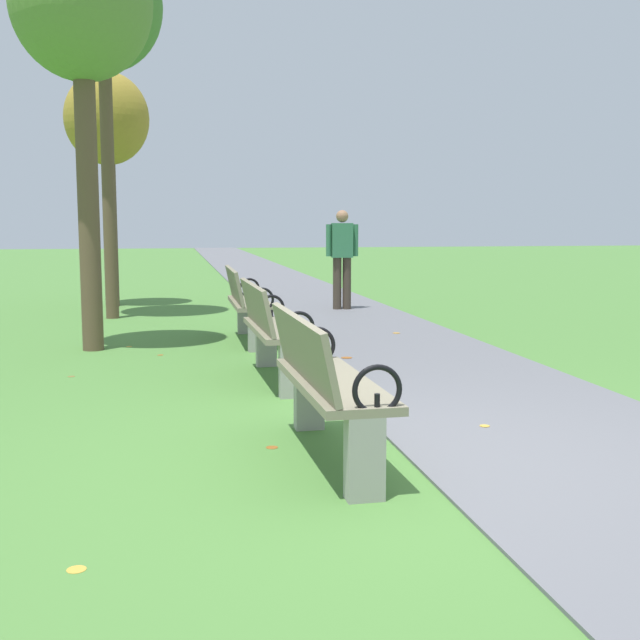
{
  "coord_description": "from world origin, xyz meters",
  "views": [
    {
      "loc": [
        -1.42,
        -4.56,
        1.46
      ],
      "look_at": [
        -0.05,
        2.65,
        0.55
      ],
      "focal_mm": 44.86,
      "sensor_mm": 36.0,
      "label": 1
    }
  ],
  "objects_px": {
    "tree_1": "(82,11)",
    "tree_2": "(103,10)",
    "pedestrian_walking": "(342,254)",
    "park_bench_3": "(246,302)",
    "park_bench_1": "(324,382)",
    "park_bench_2": "(272,328)",
    "tree_3": "(107,124)"
  },
  "relations": [
    {
      "from": "tree_1",
      "to": "tree_2",
      "type": "xyz_separation_m",
      "value": [
        0.02,
        3.07,
        0.77
      ]
    },
    {
      "from": "pedestrian_walking",
      "to": "park_bench_3",
      "type": "bearing_deg",
      "value": -120.53
    },
    {
      "from": "tree_1",
      "to": "pedestrian_walking",
      "type": "relative_size",
      "value": 2.88
    },
    {
      "from": "park_bench_1",
      "to": "park_bench_3",
      "type": "bearing_deg",
      "value": 90.0
    },
    {
      "from": "park_bench_2",
      "to": "park_bench_3",
      "type": "relative_size",
      "value": 1.0
    },
    {
      "from": "park_bench_1",
      "to": "park_bench_3",
      "type": "xyz_separation_m",
      "value": [
        -0.0,
        4.92,
        0.0
      ]
    },
    {
      "from": "tree_2",
      "to": "tree_3",
      "type": "relative_size",
      "value": 1.39
    },
    {
      "from": "park_bench_3",
      "to": "tree_3",
      "type": "xyz_separation_m",
      "value": [
        -1.88,
        4.61,
        2.61
      ]
    },
    {
      "from": "park_bench_2",
      "to": "tree_3",
      "type": "bearing_deg",
      "value": 104.97
    },
    {
      "from": "park_bench_2",
      "to": "tree_3",
      "type": "height_order",
      "value": "tree_3"
    },
    {
      "from": "park_bench_2",
      "to": "tree_2",
      "type": "distance_m",
      "value": 6.8
    },
    {
      "from": "park_bench_1",
      "to": "tree_2",
      "type": "xyz_separation_m",
      "value": [
        -1.76,
        7.71,
        4.01
      ]
    },
    {
      "from": "tree_2",
      "to": "tree_3",
      "type": "bearing_deg",
      "value": 93.72
    },
    {
      "from": "park_bench_2",
      "to": "tree_2",
      "type": "relative_size",
      "value": 0.29
    },
    {
      "from": "park_bench_3",
      "to": "tree_2",
      "type": "bearing_deg",
      "value": 122.25
    },
    {
      "from": "park_bench_2",
      "to": "tree_3",
      "type": "relative_size",
      "value": 0.41
    },
    {
      "from": "park_bench_3",
      "to": "pedestrian_walking",
      "type": "xyz_separation_m",
      "value": [
        1.89,
        3.2,
        0.44
      ]
    },
    {
      "from": "tree_2",
      "to": "pedestrian_walking",
      "type": "height_order",
      "value": "tree_2"
    },
    {
      "from": "park_bench_2",
      "to": "tree_3",
      "type": "xyz_separation_m",
      "value": [
        -1.88,
        7.02,
        2.61
      ]
    },
    {
      "from": "tree_1",
      "to": "tree_3",
      "type": "relative_size",
      "value": 1.18
    },
    {
      "from": "tree_2",
      "to": "tree_3",
      "type": "height_order",
      "value": "tree_2"
    },
    {
      "from": "park_bench_2",
      "to": "tree_2",
      "type": "xyz_separation_m",
      "value": [
        -1.76,
        5.2,
        4.01
      ]
    },
    {
      "from": "tree_1",
      "to": "tree_3",
      "type": "distance_m",
      "value": 4.93
    },
    {
      "from": "tree_1",
      "to": "tree_2",
      "type": "distance_m",
      "value": 3.16
    },
    {
      "from": "park_bench_3",
      "to": "park_bench_1",
      "type": "bearing_deg",
      "value": -90.0
    },
    {
      "from": "park_bench_2",
      "to": "tree_2",
      "type": "bearing_deg",
      "value": 108.69
    },
    {
      "from": "park_bench_1",
      "to": "park_bench_2",
      "type": "height_order",
      "value": "same"
    },
    {
      "from": "tree_2",
      "to": "pedestrian_walking",
      "type": "bearing_deg",
      "value": 6.52
    },
    {
      "from": "park_bench_1",
      "to": "tree_3",
      "type": "distance_m",
      "value": 10.05
    },
    {
      "from": "tree_2",
      "to": "pedestrian_walking",
      "type": "xyz_separation_m",
      "value": [
        3.65,
        0.42,
        -3.57
      ]
    },
    {
      "from": "tree_1",
      "to": "pedestrian_walking",
      "type": "height_order",
      "value": "tree_1"
    },
    {
      "from": "tree_3",
      "to": "pedestrian_walking",
      "type": "height_order",
      "value": "tree_3"
    }
  ]
}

